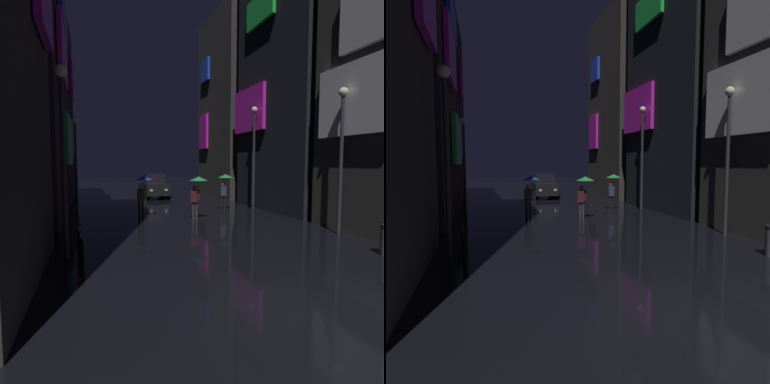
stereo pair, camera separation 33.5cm
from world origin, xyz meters
TOP-DOWN VIEW (x-y plane):
  - ground_plane at (0.00, 0.00)m, footprint 120.00×120.00m
  - building_left_mid at (-7.47, 13.34)m, footprint 4.25×8.67m
  - building_left_far at (-7.49, 22.04)m, footprint 4.25×8.09m
  - building_right_mid at (7.49, 12.87)m, footprint 4.25×7.72m
  - building_right_far at (7.49, 21.77)m, footprint 4.25×7.52m
  - pedestrian_near_crossing_green at (0.76, 10.93)m, footprint 0.90×0.90m
  - pedestrian_midstreet_left_blue at (-1.67, 12.47)m, footprint 0.90×0.90m
  - pedestrian_foreground_left_green at (3.27, 13.54)m, footprint 0.90×0.90m
  - bicycle_parked_at_storefront at (-4.60, 5.29)m, footprint 0.24×1.82m
  - car_distant at (0.64, 21.79)m, footprint 2.35×4.20m
  - streetlamp_right_far at (5.00, 13.30)m, footprint 0.36×0.36m
  - streetlamp_left_near at (-5.00, 5.42)m, footprint 0.36×0.36m
  - streetlamp_right_near at (5.00, 5.99)m, footprint 0.36×0.36m
  - streetlamp_left_far at (-5.00, 14.92)m, footprint 0.36×0.36m

SIDE VIEW (x-z plane):
  - ground_plane at x=0.00m, z-range 0.00..0.00m
  - bicycle_parked_at_storefront at x=-4.60m, z-range -0.09..0.87m
  - car_distant at x=0.64m, z-range -0.03..1.89m
  - pedestrian_near_crossing_green at x=0.76m, z-range 0.61..2.73m
  - pedestrian_midstreet_left_blue at x=-1.67m, z-range 0.61..2.73m
  - pedestrian_foreground_left_green at x=3.27m, z-range 0.61..2.73m
  - streetlamp_left_far at x=-5.00m, z-range 0.68..5.94m
  - streetlamp_left_near at x=-5.00m, z-range 0.69..6.22m
  - streetlamp_right_near at x=5.00m, z-range 0.70..6.34m
  - streetlamp_right_far at x=5.00m, z-range 0.71..6.76m
  - building_left_far at x=-7.49m, z-range 0.00..12.82m
  - building_left_mid at x=-7.47m, z-range 0.00..14.09m
  - building_right_far at x=7.49m, z-range 0.00..14.81m
  - building_right_mid at x=7.49m, z-range 0.00..16.33m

